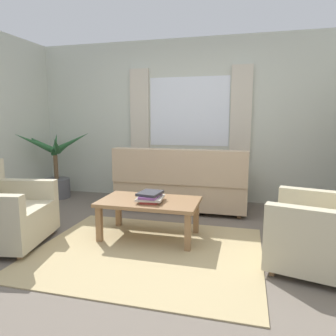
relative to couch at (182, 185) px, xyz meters
The scene contains 10 objects.
ground_plane 1.62m from the couch, 90.81° to the right, with size 6.24×6.24×0.00m, color #6B6056.
wall_back 1.16m from the couch, 91.85° to the left, with size 5.32×0.12×2.60m, color beige.
window_with_curtains 1.24m from the couch, 92.11° to the left, with size 1.98×0.07×1.40m.
area_rug 1.61m from the couch, 90.81° to the right, with size 2.25×1.82×0.01m, color tan.
couch is the anchor object (origin of this frame).
armchair_left 2.39m from the couch, 132.00° to the right, with size 0.96×0.97×0.88m.
armchair_right 2.22m from the couch, 42.85° to the right, with size 1.00×1.01×0.88m.
coffee_table 1.20m from the couch, 95.64° to the right, with size 1.10×0.64×0.44m.
book_stack_on_table 1.26m from the couch, 93.95° to the right, with size 0.30×0.33×0.11m.
potted_plant 2.21m from the couch, behind, with size 1.29×1.07×1.17m.
Camera 1 is at (0.94, -2.81, 1.34)m, focal length 32.99 mm.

